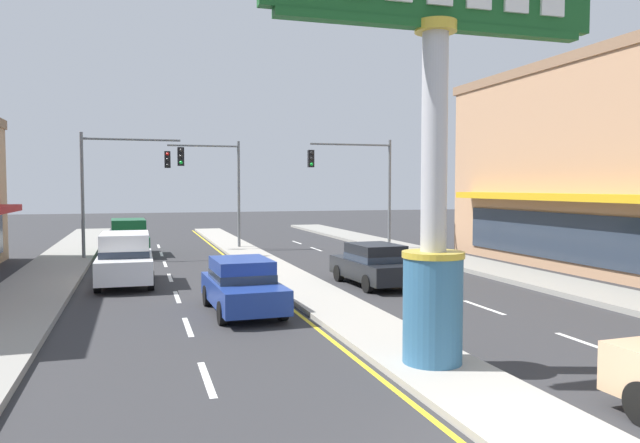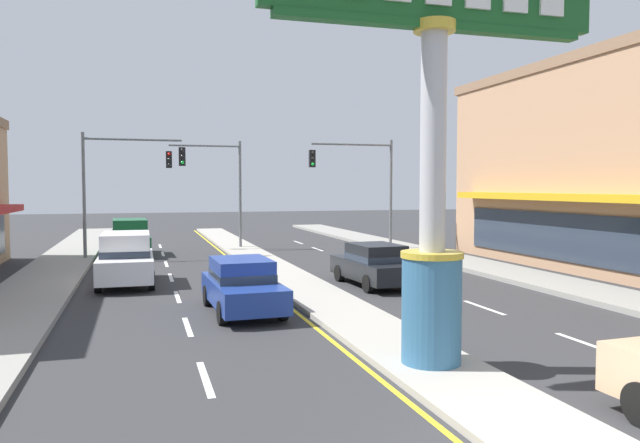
% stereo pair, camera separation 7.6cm
% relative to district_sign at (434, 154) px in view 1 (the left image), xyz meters
% --- Properties ---
extents(median_strip, '(2.04, 52.00, 0.14)m').
position_rel_district_sign_xyz_m(median_strip, '(-0.00, 13.88, -4.15)').
color(median_strip, '#A39E93').
rests_on(median_strip, ground).
extents(sidewalk_left, '(2.60, 60.00, 0.18)m').
position_rel_district_sign_xyz_m(sidewalk_left, '(-8.92, 11.88, -4.13)').
color(sidewalk_left, gray).
rests_on(sidewalk_left, ground).
extents(sidewalk_right, '(2.60, 60.00, 0.18)m').
position_rel_district_sign_xyz_m(sidewalk_right, '(8.92, 11.88, -4.13)').
color(sidewalk_right, gray).
rests_on(sidewalk_right, ground).
extents(lane_markings, '(8.78, 52.00, 0.01)m').
position_rel_district_sign_xyz_m(lane_markings, '(-0.00, 12.52, -4.22)').
color(lane_markings, silver).
rests_on(lane_markings, ground).
extents(district_sign, '(6.87, 1.22, 7.93)m').
position_rel_district_sign_xyz_m(district_sign, '(0.00, 0.00, 0.00)').
color(district_sign, '#33668C').
rests_on(district_sign, median_strip).
extents(traffic_light_left_side, '(4.86, 0.46, 6.20)m').
position_rel_district_sign_xyz_m(traffic_light_left_side, '(-6.25, 20.41, 0.03)').
color(traffic_light_left_side, slate).
rests_on(traffic_light_left_side, ground).
extents(traffic_light_right_side, '(4.86, 0.46, 6.20)m').
position_rel_district_sign_xyz_m(traffic_light_right_side, '(6.25, 20.66, 0.03)').
color(traffic_light_right_side, slate).
rests_on(traffic_light_right_side, ground).
extents(traffic_light_median_far, '(4.20, 0.46, 6.20)m').
position_rel_district_sign_xyz_m(traffic_light_median_far, '(-1.41, 24.00, -0.03)').
color(traffic_light_median_far, slate).
rests_on(traffic_light_median_far, ground).
extents(suv_near_right_lane, '(1.99, 4.61, 1.90)m').
position_rel_district_sign_xyz_m(suv_near_right_lane, '(-5.97, 12.55, -3.24)').
color(suv_near_right_lane, white).
rests_on(suv_near_right_lane, ground).
extents(suv_far_right_lane, '(2.10, 4.67, 1.90)m').
position_rel_district_sign_xyz_m(suv_far_right_lane, '(-5.97, 22.40, -3.24)').
color(suv_far_right_lane, '#14562D').
rests_on(suv_far_right_lane, ground).
extents(sedan_near_left_lane, '(1.96, 4.36, 1.53)m').
position_rel_district_sign_xyz_m(sedan_near_left_lane, '(-2.67, 6.47, -3.43)').
color(sedan_near_left_lane, navy).
rests_on(sedan_near_left_lane, ground).
extents(sedan_mid_left_lane, '(2.02, 4.39, 1.53)m').
position_rel_district_sign_xyz_m(sedan_mid_left_lane, '(2.67, 9.72, -3.43)').
color(sedan_mid_left_lane, black).
rests_on(sedan_mid_left_lane, ground).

